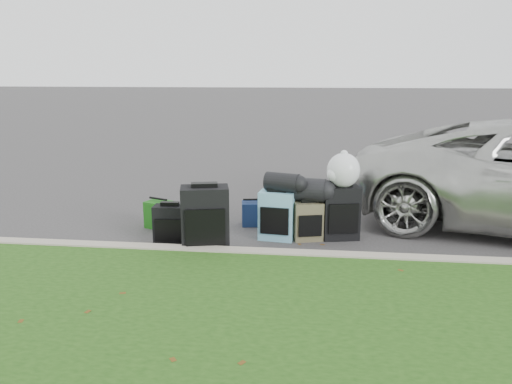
# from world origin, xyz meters

# --- Properties ---
(ground) EXTENTS (120.00, 120.00, 0.00)m
(ground) POSITION_xyz_m (0.00, 0.00, 0.00)
(ground) COLOR #383535
(ground) RESTS_ON ground
(curb) EXTENTS (120.00, 0.18, 0.15)m
(curb) POSITION_xyz_m (0.00, -1.00, 0.07)
(curb) COLOR #9E937F
(curb) RESTS_ON ground
(suitcase_small_black) EXTENTS (0.42, 0.24, 0.52)m
(suitcase_small_black) POSITION_xyz_m (-1.11, -0.54, 0.26)
(suitcase_small_black) COLOR black
(suitcase_small_black) RESTS_ON ground
(suitcase_large_black_left) EXTENTS (0.64, 0.46, 0.83)m
(suitcase_large_black_left) POSITION_xyz_m (-0.62, -0.74, 0.41)
(suitcase_large_black_left) COLOR black
(suitcase_large_black_left) RESTS_ON ground
(suitcase_olive) EXTENTS (0.42, 0.32, 0.51)m
(suitcase_olive) POSITION_xyz_m (0.63, -0.13, 0.26)
(suitcase_olive) COLOR #47412C
(suitcase_olive) RESTS_ON ground
(suitcase_teal) EXTENTS (0.48, 0.32, 0.65)m
(suitcase_teal) POSITION_xyz_m (0.22, -0.15, 0.32)
(suitcase_teal) COLOR #578CA4
(suitcase_teal) RESTS_ON ground
(suitcase_large_black_right) EXTENTS (0.52, 0.38, 0.71)m
(suitcase_large_black_right) POSITION_xyz_m (1.05, -0.02, 0.36)
(suitcase_large_black_right) COLOR black
(suitcase_large_black_right) RESTS_ON ground
(tote_green) EXTENTS (0.41, 0.38, 0.38)m
(tote_green) POSITION_xyz_m (-1.49, 0.16, 0.19)
(tote_green) COLOR #1B6215
(tote_green) RESTS_ON ground
(tote_navy) EXTENTS (0.35, 0.30, 0.34)m
(tote_navy) POSITION_xyz_m (-0.17, 0.43, 0.17)
(tote_navy) COLOR navy
(tote_navy) RESTS_ON ground
(duffel_left) EXTENTS (0.62, 0.40, 0.31)m
(duffel_left) POSITION_xyz_m (0.56, -0.06, 0.67)
(duffel_left) COLOR black
(duffel_left) RESTS_ON suitcase_olive
(duffel_right) EXTENTS (0.50, 0.37, 0.25)m
(duffel_right) POSITION_xyz_m (0.28, -0.12, 0.77)
(duffel_right) COLOR black
(duffel_right) RESTS_ON suitcase_teal
(trash_bag) EXTENTS (0.43, 0.43, 0.43)m
(trash_bag) POSITION_xyz_m (1.07, -0.02, 0.93)
(trash_bag) COLOR white
(trash_bag) RESTS_ON suitcase_large_black_right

